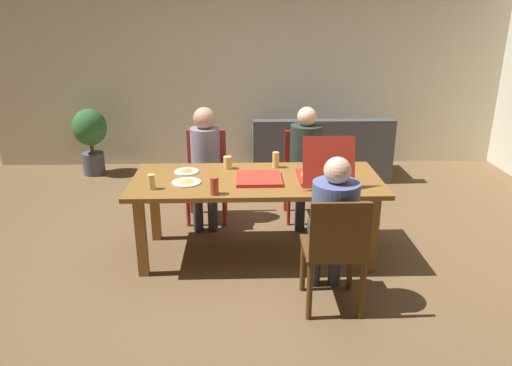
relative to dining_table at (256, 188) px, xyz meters
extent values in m
plane|color=brown|center=(0.00, 0.00, -0.64)|extent=(20.00, 20.00, 0.00)
cube|color=beige|center=(0.00, 2.83, 0.74)|extent=(7.08, 0.12, 2.75)
cube|color=brown|center=(0.00, 0.00, 0.07)|extent=(2.14, 0.90, 0.04)
cube|color=#94612A|center=(-0.95, -0.33, -0.29)|extent=(0.08, 0.08, 0.69)
cube|color=#94612A|center=(0.95, -0.33, -0.29)|extent=(0.08, 0.08, 0.69)
cube|color=#94612A|center=(-0.95, 0.33, -0.29)|extent=(0.08, 0.08, 0.69)
cube|color=#94612A|center=(0.95, 0.33, -0.29)|extent=(0.08, 0.08, 0.69)
cylinder|color=#B0302B|center=(-0.31, 0.63, -0.41)|extent=(0.04, 0.04, 0.45)
cylinder|color=#B0302B|center=(-0.67, 0.63, -0.41)|extent=(0.04, 0.04, 0.45)
cylinder|color=#B0302B|center=(-0.31, 0.97, -0.41)|extent=(0.04, 0.04, 0.45)
cylinder|color=#B0302B|center=(-0.67, 0.97, -0.41)|extent=(0.04, 0.04, 0.45)
cube|color=#B0302B|center=(-0.49, 0.80, -0.17)|extent=(0.43, 0.40, 0.02)
cube|color=#B0302B|center=(-0.49, 0.98, 0.06)|extent=(0.40, 0.03, 0.45)
cylinder|color=#363A40|center=(-0.42, 0.51, -0.40)|extent=(0.10, 0.10, 0.47)
cylinder|color=#363A40|center=(-0.56, 0.51, -0.40)|extent=(0.10, 0.10, 0.47)
cube|color=#363A40|center=(-0.49, 0.65, -0.11)|extent=(0.27, 0.30, 0.11)
cylinder|color=gray|center=(-0.49, 0.80, 0.12)|extent=(0.30, 0.30, 0.46)
sphere|color=tan|center=(-0.49, 0.80, 0.44)|extent=(0.22, 0.22, 0.22)
cylinder|color=#A9271A|center=(0.71, 0.62, -0.41)|extent=(0.04, 0.04, 0.45)
cylinder|color=#A9271A|center=(0.35, 0.62, -0.41)|extent=(0.04, 0.04, 0.45)
cylinder|color=#A9271A|center=(0.71, 0.99, -0.41)|extent=(0.04, 0.04, 0.45)
cylinder|color=#A9271A|center=(0.35, 0.99, -0.41)|extent=(0.04, 0.04, 0.45)
cube|color=#A9271A|center=(0.53, 0.80, -0.17)|extent=(0.41, 0.43, 0.02)
cube|color=#A9271A|center=(0.53, 1.00, 0.05)|extent=(0.39, 0.03, 0.43)
cylinder|color=#393C46|center=(0.61, 0.49, -0.40)|extent=(0.10, 0.10, 0.47)
cylinder|color=#393C46|center=(0.45, 0.49, -0.40)|extent=(0.10, 0.10, 0.47)
cube|color=#393C46|center=(0.53, 0.64, -0.11)|extent=(0.29, 0.33, 0.11)
cylinder|color=#26332D|center=(0.53, 0.80, 0.12)|extent=(0.32, 0.32, 0.48)
sphere|color=beige|center=(0.53, 0.80, 0.45)|extent=(0.20, 0.20, 0.20)
cylinder|color=#553516|center=(0.34, -0.61, -0.41)|extent=(0.04, 0.04, 0.45)
cylinder|color=#553516|center=(0.72, -0.61, -0.41)|extent=(0.04, 0.04, 0.45)
cylinder|color=#553516|center=(0.34, -0.99, -0.41)|extent=(0.04, 0.04, 0.45)
cylinder|color=#553516|center=(0.72, -0.99, -0.41)|extent=(0.04, 0.04, 0.45)
cube|color=#553516|center=(0.53, -0.80, -0.17)|extent=(0.43, 0.44, 0.02)
cube|color=#553516|center=(0.53, -1.01, 0.05)|extent=(0.41, 0.03, 0.43)
cylinder|color=#353A4E|center=(0.45, -0.53, -0.40)|extent=(0.10, 0.10, 0.47)
cylinder|color=#353A4E|center=(0.61, -0.53, -0.40)|extent=(0.10, 0.10, 0.47)
cube|color=#353A4E|center=(0.53, -0.66, -0.11)|extent=(0.30, 0.29, 0.11)
cylinder|color=#516095|center=(0.53, -0.80, 0.11)|extent=(0.33, 0.33, 0.45)
sphere|color=beige|center=(0.53, -0.80, 0.42)|extent=(0.19, 0.19, 0.19)
cube|color=red|center=(0.57, -0.01, 0.10)|extent=(0.42, 0.42, 0.02)
cylinder|color=orange|center=(0.57, -0.01, 0.12)|extent=(0.37, 0.37, 0.01)
cube|color=red|center=(0.57, -0.27, 0.31)|extent=(0.42, 0.11, 0.41)
cube|color=red|center=(0.02, -0.05, 0.10)|extent=(0.38, 0.38, 0.03)
cylinder|color=white|center=(-0.62, 0.19, 0.09)|extent=(0.22, 0.22, 0.01)
cone|color=#C4863D|center=(-0.62, 0.19, 0.11)|extent=(0.11, 0.11, 0.02)
cylinder|color=white|center=(-0.59, -0.10, 0.09)|extent=(0.24, 0.24, 0.01)
cone|color=tan|center=(-0.59, -0.10, 0.11)|extent=(0.13, 0.13, 0.02)
cylinder|color=#DAC362|center=(-0.25, 0.28, 0.15)|extent=(0.08, 0.08, 0.11)
cylinder|color=#BE462C|center=(-0.34, -0.37, 0.16)|extent=(0.07, 0.07, 0.14)
cylinder|color=#E1C35C|center=(0.19, 0.30, 0.16)|extent=(0.06, 0.06, 0.15)
cylinder|color=#E0C75D|center=(-0.85, -0.24, 0.15)|extent=(0.06, 0.06, 0.12)
cube|color=#444449|center=(0.90, 2.20, -0.43)|extent=(1.76, 0.79, 0.42)
cube|color=#444449|center=(0.90, 1.89, -0.02)|extent=(1.76, 0.16, 0.40)
cube|color=#444449|center=(0.12, 2.20, -0.13)|extent=(0.20, 0.75, 0.18)
cube|color=#444449|center=(1.68, 2.20, -0.13)|extent=(0.20, 0.75, 0.18)
cylinder|color=#4C5055|center=(-2.11, 2.35, -0.49)|extent=(0.28, 0.28, 0.29)
cylinder|color=brown|center=(-2.11, 2.35, -0.26)|extent=(0.05, 0.05, 0.17)
ellipsoid|color=#306B37|center=(-2.11, 2.35, 0.01)|extent=(0.44, 0.44, 0.48)
camera|label=1|loc=(-0.13, -3.91, 1.45)|focal=33.87mm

